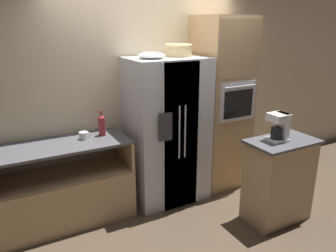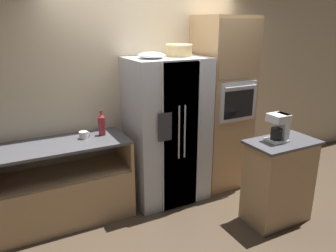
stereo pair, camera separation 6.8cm
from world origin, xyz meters
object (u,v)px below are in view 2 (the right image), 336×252
object	(u,v)px
wall_oven	(222,104)
fruit_bowl	(151,55)
wicker_basket	(179,50)
bottle_tall	(102,124)
coffee_maker	(279,126)
mug	(84,135)
refrigerator	(167,131)

from	to	relation	value
wall_oven	fruit_bowl	bearing A→B (deg)	-176.42
wicker_basket	bottle_tall	xyz separation A→B (m)	(-0.97, 0.07, -0.81)
wall_oven	coffee_maker	xyz separation A→B (m)	(-0.03, -1.07, -0.01)
fruit_bowl	mug	size ratio (longest dim) A/B	2.35
mug	coffee_maker	xyz separation A→B (m)	(1.83, -1.12, 0.15)
bottle_tall	refrigerator	bearing A→B (deg)	-7.83
wall_oven	fruit_bowl	distance (m)	1.27
wicker_basket	wall_oven	bearing A→B (deg)	-0.43
refrigerator	mug	bearing A→B (deg)	175.22
wall_oven	mug	distance (m)	1.87
bottle_tall	mug	bearing A→B (deg)	-173.70
wicker_basket	fruit_bowl	size ratio (longest dim) A/B	1.06
coffee_maker	mug	bearing A→B (deg)	148.50
refrigerator	wall_oven	size ratio (longest dim) A/B	0.79
wicker_basket	mug	xyz separation A→B (m)	(-1.19, 0.05, -0.90)
wall_oven	mug	xyz separation A→B (m)	(-1.86, 0.06, -0.16)
wicker_basket	mug	bearing A→B (deg)	177.59
wall_oven	bottle_tall	world-z (taller)	wall_oven
refrigerator	bottle_tall	size ratio (longest dim) A/B	6.10
refrigerator	wall_oven	distance (m)	0.88
wall_oven	mug	world-z (taller)	wall_oven
wicker_basket	coffee_maker	bearing A→B (deg)	-59.28
mug	coffee_maker	bearing A→B (deg)	-31.50
wall_oven	bottle_tall	xyz separation A→B (m)	(-1.64, 0.08, -0.07)
refrigerator	mug	world-z (taller)	refrigerator
wicker_basket	fruit_bowl	world-z (taller)	wicker_basket
refrigerator	wicker_basket	bearing A→B (deg)	10.92
refrigerator	wicker_basket	xyz separation A→B (m)	(0.18, 0.03, 0.98)
coffee_maker	wall_oven	bearing A→B (deg)	88.50
wicker_basket	mug	size ratio (longest dim) A/B	2.48
wall_oven	coffee_maker	size ratio (longest dim) A/B	7.51
fruit_bowl	mug	bearing A→B (deg)	171.30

